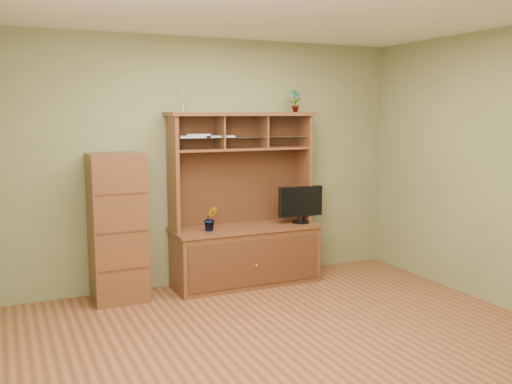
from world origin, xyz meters
TOP-DOWN VIEW (x-y plane):
  - room at (0.00, 0.00)m, footprint 4.54×4.04m
  - media_hutch at (0.27, 1.73)m, footprint 1.66×0.61m
  - monitor at (0.93, 1.65)m, footprint 0.53×0.20m
  - orchid_plant at (-0.16, 1.65)m, footprint 0.17×0.15m
  - top_plant at (0.93, 1.80)m, footprint 0.14×0.10m
  - reed_diffuser at (-0.39, 1.81)m, footprint 0.05×0.05m
  - magazines at (-0.16, 1.80)m, footprint 0.64×0.27m
  - side_cabinet at (-1.12, 1.74)m, footprint 0.53×0.49m

SIDE VIEW (x-z plane):
  - media_hutch at x=0.27m, z-range -0.43..1.47m
  - side_cabinet at x=-1.12m, z-range 0.00..1.50m
  - orchid_plant at x=-0.16m, z-range 0.65..0.92m
  - monitor at x=0.93m, z-range 0.66..1.08m
  - room at x=0.00m, z-range -0.02..2.72m
  - magazines at x=-0.16m, z-range 1.63..1.67m
  - reed_diffuser at x=-0.39m, z-range 1.87..2.12m
  - top_plant at x=0.93m, z-range 1.90..2.16m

